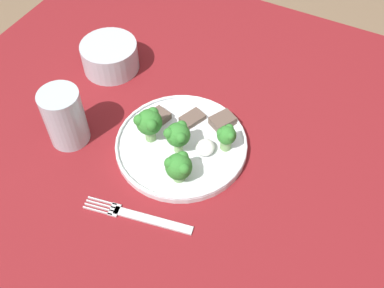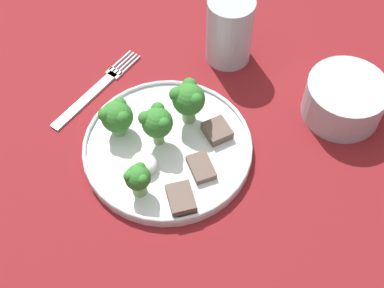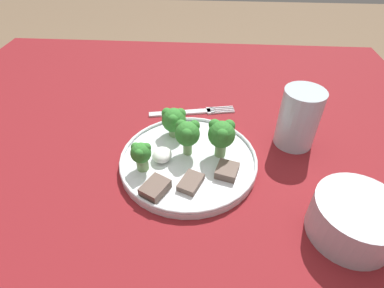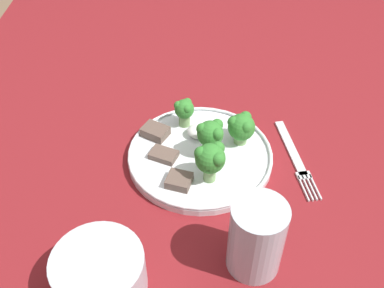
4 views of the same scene
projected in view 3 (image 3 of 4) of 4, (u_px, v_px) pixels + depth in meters
table at (168, 187)px, 0.63m from camera, size 1.08×1.17×0.77m
dinner_plate at (189, 160)px, 0.54m from camera, size 0.25×0.25×0.02m
fork at (191, 112)px, 0.67m from camera, size 0.05×0.19×0.00m
cream_bowl at (354, 220)px, 0.42m from camera, size 0.12×0.12×0.06m
drinking_glass at (298, 121)px, 0.56m from camera, size 0.07×0.07×0.12m
broccoli_floret_near_rim_left at (222, 135)px, 0.52m from camera, size 0.05×0.05×0.07m
broccoli_floret_center_left at (187, 134)px, 0.52m from camera, size 0.05×0.04×0.07m
broccoli_floret_back_left at (141, 154)px, 0.50m from camera, size 0.04×0.04×0.05m
broccoli_floret_front_left at (174, 120)px, 0.57m from camera, size 0.05×0.05×0.06m
meat_slice_front_slice at (191, 182)px, 0.49m from camera, size 0.05×0.05×0.01m
meat_slice_middle_slice at (152, 188)px, 0.48m from camera, size 0.06×0.05×0.02m
meat_slice_rear_slice at (227, 171)px, 0.51m from camera, size 0.05×0.04×0.01m
sauce_dollop at (163, 155)px, 0.53m from camera, size 0.04×0.03×0.02m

